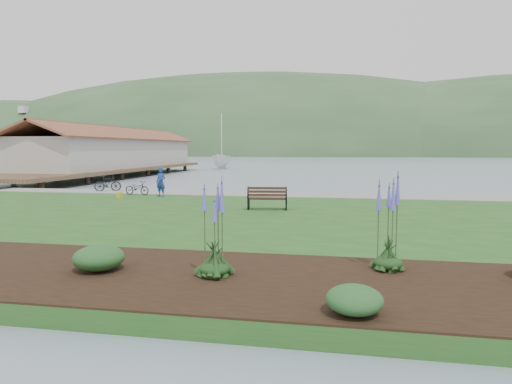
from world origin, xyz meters
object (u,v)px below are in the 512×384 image
bicycle_a (137,188)px  park_bench (267,198)px  person (161,179)px  sailboat (222,169)px

bicycle_a → park_bench: bearing=-110.9°
person → sailboat: (-7.61, 41.16, -1.34)m
bicycle_a → sailboat: size_ratio=0.06×
park_bench → bicycle_a: (-8.33, 4.82, -0.12)m
park_bench → sailboat: bearing=100.9°
bicycle_a → person: bearing=-99.1°
park_bench → person: bearing=140.8°
park_bench → bicycle_a: size_ratio=1.15×
park_bench → person: (-6.65, 4.27, 0.42)m
person → sailboat: size_ratio=0.07×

